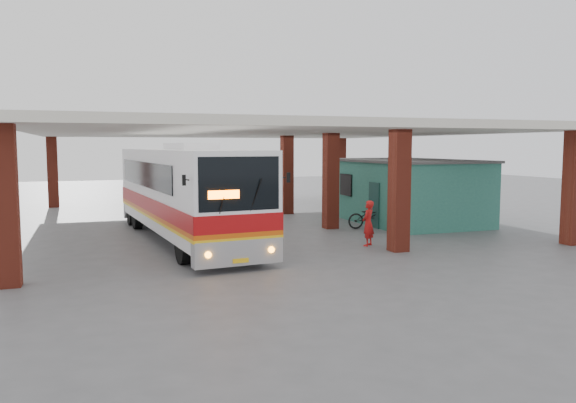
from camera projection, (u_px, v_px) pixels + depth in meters
The scene contains 8 objects.
ground at pixel (291, 242), 21.99m from camera, with size 90.00×90.00×0.00m, color #515154.
brick_columns at pixel (284, 179), 26.94m from camera, with size 20.10×21.60×4.35m.
canopy_roof at pixel (256, 131), 27.81m from camera, with size 21.00×23.00×0.30m, color silver.
shop_building at pixel (405, 190), 28.08m from camera, with size 5.20×8.20×3.11m.
coach_bus at pixel (184, 192), 22.39m from camera, with size 3.97×13.48×3.88m.
motorcycle at pixel (370, 216), 25.69m from camera, with size 0.74×2.13×1.12m, color black.
pedestrian at pixel (368, 223), 21.16m from camera, with size 0.63×0.41×1.72m, color red.
red_chair at pixel (329, 208), 31.09m from camera, with size 0.49×0.49×0.77m.
Camera 1 is at (-7.40, -20.42, 3.75)m, focal length 35.00 mm.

